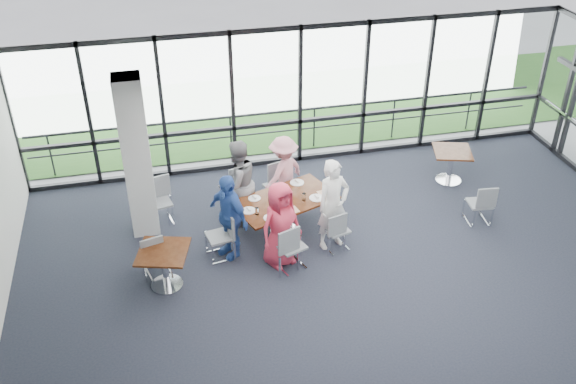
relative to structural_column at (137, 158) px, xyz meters
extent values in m
cube|color=#1D202D|center=(3.60, -3.00, -1.61)|extent=(12.00, 10.00, 0.02)
cube|color=silver|center=(3.60, -3.00, 1.60)|extent=(12.00, 10.00, 0.04)
cube|color=white|center=(3.60, 2.00, 0.00)|extent=(12.00, 0.10, 3.20)
cube|color=black|center=(9.60, 0.75, -0.55)|extent=(0.12, 1.60, 2.10)
cube|color=silver|center=(0.00, 0.00, 0.00)|extent=(0.50, 0.50, 3.20)
cube|color=gray|center=(3.60, 7.00, -1.62)|extent=(80.00, 70.00, 0.02)
cube|color=#285421|center=(3.60, 5.00, -1.59)|extent=(80.00, 5.00, 0.01)
cylinder|color=#2D2D33|center=(3.60, 2.60, -1.10)|extent=(12.00, 0.06, 0.06)
cube|color=#361808|center=(2.62, -0.71, -0.87)|extent=(2.17, 1.66, 0.04)
cylinder|color=silver|center=(2.62, -0.71, -1.25)|extent=(0.12, 0.12, 0.71)
cylinder|color=silver|center=(2.62, -0.71, -1.59)|extent=(0.56, 0.56, 0.03)
cube|color=#361808|center=(0.26, -1.79, -0.87)|extent=(1.03, 1.03, 0.04)
cylinder|color=silver|center=(0.26, -1.79, -1.25)|extent=(0.12, 0.12, 0.71)
cube|color=#361808|center=(6.57, 0.33, -0.87)|extent=(0.98, 0.98, 0.04)
cylinder|color=silver|center=(6.57, 0.33, -1.25)|extent=(0.12, 0.12, 0.71)
imported|color=#D5324B|center=(2.33, -1.61, -0.77)|extent=(0.96, 0.82, 1.66)
imported|color=white|center=(3.39, -1.32, -0.70)|extent=(0.77, 0.66, 1.80)
imported|color=slate|center=(1.82, -0.15, -0.71)|extent=(1.02, 0.88, 1.78)
imported|color=pink|center=(2.81, 0.20, -0.81)|extent=(1.14, 1.01, 1.58)
imported|color=#2B51A3|center=(1.48, -1.15, -0.76)|extent=(0.97, 1.13, 1.69)
cylinder|color=white|center=(2.23, -1.26, -0.84)|extent=(0.25, 0.25, 0.01)
cylinder|color=white|center=(3.22, -0.81, -0.84)|extent=(0.28, 0.28, 0.01)
cylinder|color=white|center=(2.07, -0.55, -0.84)|extent=(0.24, 0.24, 0.01)
cylinder|color=white|center=(2.99, -0.18, -0.84)|extent=(0.28, 0.28, 0.01)
cylinder|color=white|center=(1.89, -0.94, -0.84)|extent=(0.26, 0.26, 0.01)
cylinder|color=white|center=(2.51, -1.06, -0.78)|extent=(0.07, 0.07, 0.14)
cylinder|color=white|center=(2.97, -0.82, -0.78)|extent=(0.07, 0.07, 0.15)
cylinder|color=white|center=(2.55, -0.50, -0.79)|extent=(0.06, 0.06, 0.13)
cylinder|color=white|center=(2.02, -1.08, -0.78)|extent=(0.07, 0.07, 0.14)
cube|color=beige|center=(2.62, -1.11, -0.85)|extent=(0.37, 0.29, 0.00)
cube|color=beige|center=(3.46, -0.67, -0.85)|extent=(0.35, 0.27, 0.00)
cube|color=beige|center=(2.63, -0.35, -0.85)|extent=(0.35, 0.34, 0.00)
cube|color=black|center=(2.64, -0.64, -0.83)|extent=(0.10, 0.07, 0.04)
cylinder|color=#A8191F|center=(2.58, -0.72, -0.76)|extent=(0.06, 0.06, 0.18)
cylinder|color=#227023|center=(2.61, -0.60, -0.75)|extent=(0.05, 0.05, 0.20)
camera|label=1|loc=(0.34, -10.64, 5.76)|focal=40.00mm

